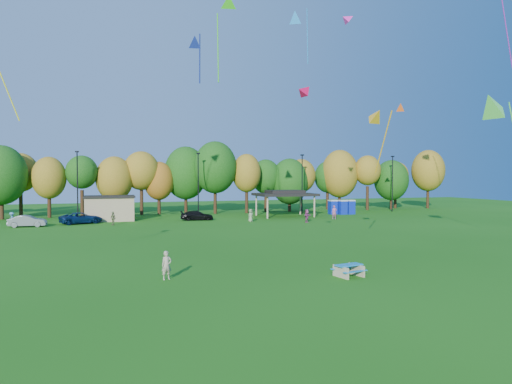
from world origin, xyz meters
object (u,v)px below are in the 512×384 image
object	(u,v)px
kite_flyer	(167,265)
car_c	(81,218)
porta_potties	(342,207)
picnic_table	(349,269)
car_d	(197,215)
car_b	(27,221)

from	to	relation	value
kite_flyer	car_c	world-z (taller)	kite_flyer
porta_potties	picnic_table	size ratio (longest dim) A/B	2.01
kite_flyer	car_d	xyz separation A→B (m)	(7.83, 33.62, -0.18)
porta_potties	kite_flyer	bearing A→B (deg)	-130.15
picnic_table	kite_flyer	size ratio (longest dim) A/B	1.16
picnic_table	kite_flyer	xyz separation A→B (m)	(-10.10, 2.40, 0.39)
porta_potties	car_b	bearing A→B (deg)	-173.89
picnic_table	porta_potties	bearing A→B (deg)	50.72
porta_potties	car_b	size ratio (longest dim) A/B	0.93
car_c	kite_flyer	bearing A→B (deg)	171.76
porta_potties	picnic_table	bearing A→B (deg)	-117.90
picnic_table	car_c	xyz separation A→B (m)	(-16.48, 35.91, 0.28)
car_b	car_c	world-z (taller)	car_c
car_c	car_d	size ratio (longest dim) A/B	1.16
porta_potties	car_c	world-z (taller)	porta_potties
porta_potties	car_d	xyz separation A→B (m)	(-22.68, -2.55, -0.48)
picnic_table	car_c	bearing A→B (deg)	103.28
car_b	car_d	bearing A→B (deg)	-82.51
car_d	kite_flyer	bearing A→B (deg)	172.72
picnic_table	car_b	xyz separation A→B (m)	(-22.11, 34.01, 0.25)
car_b	car_c	size ratio (longest dim) A/B	0.81
picnic_table	car_d	xyz separation A→B (m)	(-2.27, 36.02, 0.21)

